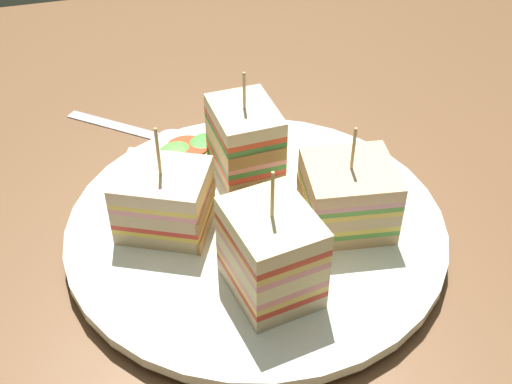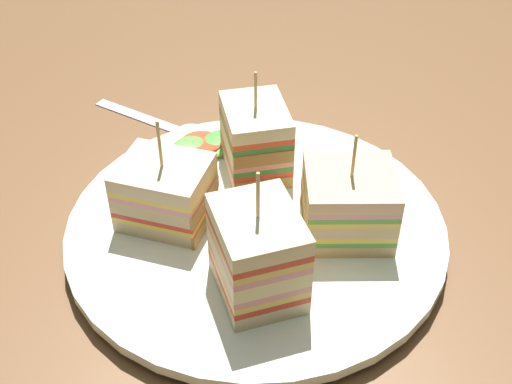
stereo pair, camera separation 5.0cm
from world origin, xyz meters
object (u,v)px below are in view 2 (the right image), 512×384
sandwich_wedge_1 (166,193)px  plate (256,228)px  sandwich_wedge_0 (256,139)px  spoon (180,128)px  chip_pile (244,220)px  sandwich_wedge_3 (348,203)px  sandwich_wedge_2 (258,254)px

sandwich_wedge_1 → plate: bearing=13.1°
sandwich_wedge_0 → spoon: size_ratio=0.78×
chip_pile → plate: bearing=-49.9°
plate → sandwich_wedge_3: bearing=-105.9°
sandwich_wedge_2 → sandwich_wedge_3: 9.11cm
sandwich_wedge_1 → sandwich_wedge_2: bearing=-29.5°
sandwich_wedge_2 → chip_pile: (5.99, 0.14, -2.23)cm
sandwich_wedge_2 → sandwich_wedge_1: bearing=25.4°
sandwich_wedge_2 → spoon: size_ratio=0.86×
plate → sandwich_wedge_1: size_ratio=3.28×
sandwich_wedge_0 → sandwich_wedge_3: sandwich_wedge_0 is taller
sandwich_wedge_2 → chip_pile: sandwich_wedge_2 is taller
sandwich_wedge_0 → sandwich_wedge_1: 9.45cm
chip_pile → spoon: (16.65, 4.05, -2.32)cm
plate → sandwich_wedge_0: (6.87, -1.01, 3.64)cm
sandwich_wedge_2 → spoon: (22.64, 4.19, -4.55)cm
plate → sandwich_wedge_0: bearing=-8.4°
sandwich_wedge_3 → chip_pile: 7.95cm
sandwich_wedge_1 → spoon: (14.24, -1.65, -3.74)cm
sandwich_wedge_1 → sandwich_wedge_0: bearing=60.2°
spoon → sandwich_wedge_2: bearing=-39.6°
sandwich_wedge_0 → spoon: bearing=-148.7°
sandwich_wedge_3 → spoon: sandwich_wedge_3 is taller
sandwich_wedge_3 → sandwich_wedge_2: bearing=41.3°
sandwich_wedge_1 → spoon: 14.81cm
sandwich_wedge_2 → chip_pile: size_ratio=1.73×
sandwich_wedge_0 → sandwich_wedge_2: 13.89cm
plate → spoon: size_ratio=2.49×
chip_pile → spoon: 17.30cm
sandwich_wedge_3 → sandwich_wedge_0: bearing=-49.1°
sandwich_wedge_2 → chip_pile: bearing=-8.1°
sandwich_wedge_3 → chip_pile: (1.01, 7.74, -1.51)cm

